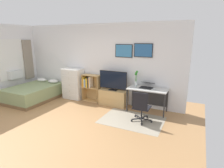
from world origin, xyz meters
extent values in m
plane|color=#A87A4C|center=(0.00, 0.00, 0.00)|extent=(7.20, 7.20, 0.00)
cube|color=white|center=(0.00, 2.43, 1.35)|extent=(6.12, 0.06, 2.70)
cube|color=black|center=(1.04, 2.38, 1.82)|extent=(0.59, 0.02, 0.42)
cube|color=teal|center=(1.04, 2.37, 1.82)|extent=(0.55, 0.01, 0.38)
cube|color=black|center=(1.68, 2.38, 1.85)|extent=(0.59, 0.02, 0.42)
cube|color=#285B93|center=(1.68, 2.37, 1.85)|extent=(0.55, 0.01, 0.38)
cube|color=white|center=(-2.98, 1.30, 1.45)|extent=(0.02, 1.03, 1.48)
cube|color=silver|center=(-2.99, 1.30, 1.45)|extent=(0.01, 0.95, 1.40)
cube|color=gray|center=(-2.94, 1.99, 1.38)|extent=(0.05, 0.40, 1.54)
cube|color=silver|center=(-2.89, 1.30, 0.90)|extent=(0.20, 0.52, 0.30)
cube|color=#9E937F|center=(1.75, 1.31, 0.00)|extent=(1.70, 1.20, 0.01)
cube|color=brown|center=(-2.10, 1.39, 0.05)|extent=(1.38, 1.94, 0.10)
cube|color=#8C9E6B|center=(-2.10, 1.39, 0.31)|extent=(1.34, 1.90, 0.42)
ellipsoid|color=white|center=(-2.41, 2.10, 0.58)|extent=(0.44, 0.29, 0.14)
ellipsoid|color=white|center=(-1.81, 2.10, 0.58)|extent=(0.44, 0.29, 0.14)
cube|color=white|center=(-0.89, 2.16, 0.57)|extent=(0.74, 0.42, 1.13)
cube|color=silver|center=(-0.89, 1.94, 0.12)|extent=(0.70, 0.01, 0.20)
sphere|color=#A59E8C|center=(-0.89, 1.93, 0.12)|extent=(0.03, 0.03, 0.03)
cube|color=silver|center=(-0.89, 1.94, 0.34)|extent=(0.70, 0.01, 0.20)
sphere|color=#A59E8C|center=(-0.89, 1.93, 0.34)|extent=(0.03, 0.03, 0.03)
cube|color=silver|center=(-0.89, 1.94, 0.57)|extent=(0.70, 0.01, 0.20)
sphere|color=#A59E8C|center=(-0.89, 1.93, 0.57)|extent=(0.03, 0.03, 0.03)
cube|color=silver|center=(-0.89, 1.94, 0.79)|extent=(0.70, 0.01, 0.20)
sphere|color=#A59E8C|center=(-0.89, 1.93, 0.79)|extent=(0.03, 0.03, 0.03)
cube|color=silver|center=(-0.89, 1.94, 1.01)|extent=(0.70, 0.01, 0.20)
sphere|color=#A59E8C|center=(-0.89, 1.93, 1.01)|extent=(0.03, 0.03, 0.03)
cube|color=tan|center=(-0.44, 2.22, 0.48)|extent=(0.02, 0.30, 0.96)
cube|color=tan|center=(0.20, 2.22, 0.48)|extent=(0.02, 0.30, 0.96)
cube|color=tan|center=(-0.12, 2.22, 0.01)|extent=(0.66, 0.30, 0.02)
cube|color=tan|center=(-0.12, 2.22, 0.50)|extent=(0.63, 0.30, 0.02)
cube|color=tan|center=(-0.12, 2.22, 0.95)|extent=(0.63, 0.30, 0.02)
cube|color=tan|center=(-0.12, 2.37, 0.48)|extent=(0.66, 0.01, 0.96)
cube|color=orange|center=(-0.42, 2.18, 0.65)|extent=(0.02, 0.19, 0.29)
cube|color=gold|center=(-0.39, 2.17, 0.69)|extent=(0.03, 0.18, 0.37)
cube|color=white|center=(-0.34, 2.19, 0.65)|extent=(0.03, 0.21, 0.30)
cube|color=#1E519E|center=(-0.31, 2.18, 0.64)|extent=(0.02, 0.20, 0.27)
cube|color=gold|center=(-0.27, 2.17, 0.67)|extent=(0.03, 0.19, 0.33)
cube|color=gold|center=(-0.23, 2.18, 0.66)|extent=(0.04, 0.21, 0.30)
cube|color=black|center=(-0.19, 2.17, 0.69)|extent=(0.04, 0.17, 0.37)
cube|color=orange|center=(-0.15, 2.17, 0.69)|extent=(0.02, 0.18, 0.37)
cube|color=white|center=(-0.12, 2.20, 0.70)|extent=(0.03, 0.23, 0.40)
cube|color=tan|center=(0.76, 2.17, 0.26)|extent=(0.95, 0.40, 0.53)
cube|color=tan|center=(0.76, 1.97, 0.26)|extent=(0.95, 0.01, 0.02)
cube|color=black|center=(0.76, 2.15, 0.54)|extent=(0.28, 0.16, 0.02)
cube|color=black|center=(0.76, 2.15, 0.57)|extent=(0.06, 0.04, 0.05)
cube|color=black|center=(0.76, 2.15, 0.88)|extent=(0.98, 0.02, 0.59)
cube|color=black|center=(0.76, 2.14, 0.88)|extent=(0.95, 0.01, 0.56)
cube|color=silver|center=(1.95, 2.09, 0.72)|extent=(1.19, 0.56, 0.03)
cube|color=#2D2D30|center=(1.39, 1.84, 0.35)|extent=(0.03, 0.03, 0.71)
cube|color=#2D2D30|center=(2.52, 1.84, 0.35)|extent=(0.03, 0.03, 0.71)
cube|color=#2D2D30|center=(1.39, 2.34, 0.35)|extent=(0.03, 0.03, 0.71)
cube|color=#2D2D30|center=(2.52, 2.34, 0.35)|extent=(0.03, 0.03, 0.71)
cube|color=#2D2D30|center=(1.95, 2.36, 0.39)|extent=(1.13, 0.02, 0.50)
cylinder|color=#232326|center=(2.28, 1.39, 0.03)|extent=(0.05, 0.05, 0.05)
cube|color=#232326|center=(2.14, 1.39, 0.07)|extent=(0.28, 0.03, 0.02)
cylinder|color=#232326|center=(2.08, 1.65, 0.03)|extent=(0.05, 0.05, 0.05)
cube|color=#232326|center=(2.04, 1.52, 0.07)|extent=(0.11, 0.28, 0.02)
cylinder|color=#232326|center=(1.77, 1.55, 0.03)|extent=(0.05, 0.05, 0.05)
cube|color=#232326|center=(1.89, 1.47, 0.07)|extent=(0.25, 0.19, 0.02)
cylinder|color=#232326|center=(1.78, 1.22, 0.03)|extent=(0.05, 0.05, 0.05)
cube|color=#232326|center=(1.89, 1.30, 0.07)|extent=(0.24, 0.19, 0.02)
cylinder|color=#232326|center=(2.09, 1.12, 0.03)|extent=(0.05, 0.05, 0.05)
cube|color=#232326|center=(2.05, 1.25, 0.07)|extent=(0.12, 0.27, 0.02)
cylinder|color=#232326|center=(2.00, 1.39, 0.23)|extent=(0.04, 0.04, 0.30)
cube|color=black|center=(2.00, 1.39, 0.40)|extent=(0.45, 0.45, 0.03)
cube|color=black|center=(2.00, 1.19, 0.64)|extent=(0.40, 0.04, 0.45)
cube|color=black|center=(1.89, 2.14, 0.75)|extent=(0.40, 0.28, 0.01)
cube|color=black|center=(1.89, 2.14, 0.75)|extent=(0.37, 0.25, 0.00)
cube|color=black|center=(1.90, 2.31, 0.87)|extent=(0.40, 0.26, 0.07)
cube|color=#234C5B|center=(1.90, 2.30, 0.87)|extent=(0.37, 0.24, 0.06)
ellipsoid|color=silver|center=(2.16, 2.08, 0.76)|extent=(0.06, 0.10, 0.03)
cylinder|color=silver|center=(1.54, 2.24, 0.82)|extent=(0.09, 0.09, 0.16)
cylinder|color=#3D8438|center=(1.55, 2.24, 0.99)|extent=(0.01, 0.01, 0.41)
sphere|color=#308B2C|center=(1.55, 2.24, 1.20)|extent=(0.07, 0.07, 0.07)
cylinder|color=#3D8438|center=(1.52, 2.25, 0.97)|extent=(0.01, 0.01, 0.37)
sphere|color=#308B2C|center=(1.52, 2.25, 1.15)|extent=(0.07, 0.07, 0.07)
cylinder|color=#3D8438|center=(1.53, 2.22, 0.96)|extent=(0.01, 0.01, 0.34)
sphere|color=#308B2C|center=(1.53, 2.22, 1.12)|extent=(0.07, 0.07, 0.07)
cylinder|color=silver|center=(1.60, 2.02, 0.74)|extent=(0.06, 0.06, 0.01)
cylinder|color=silver|center=(1.60, 2.02, 0.80)|extent=(0.01, 0.01, 0.10)
cone|color=silver|center=(1.60, 2.02, 0.88)|extent=(0.07, 0.07, 0.07)
camera|label=1|loc=(3.31, -3.18, 2.24)|focal=29.45mm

